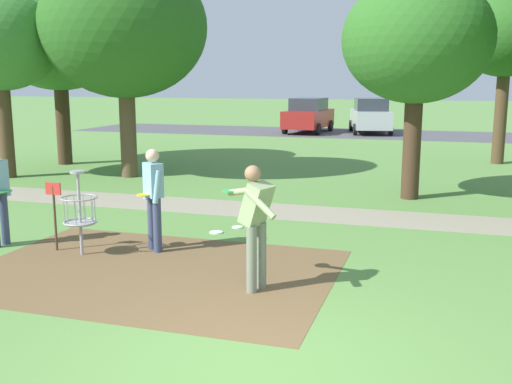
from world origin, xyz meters
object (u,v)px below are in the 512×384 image
Objects in this scene: tree_mid_left at (58,29)px; parked_car_leftmost at (309,115)px; frisbee_near_basket at (237,227)px; tree_mid_right at (124,27)px; disc_golf_basket at (77,209)px; frisbee_by_tee at (216,232)px; tree_near_right at (417,41)px; player_foreground_watching at (255,219)px; tree_near_left at (507,36)px; parked_car_center_left at (370,116)px; player_throwing at (153,194)px.

tree_mid_left is 1.50× the size of parked_car_leftmost.
frisbee_near_basket is 0.03× the size of tree_mid_left.
tree_mid_left is 3.83m from tree_mid_right.
disc_golf_basket is 2.67m from frisbee_by_tee.
tree_near_right is 0.80× the size of tree_mid_left.
player_foreground_watching is at bearing -66.91° from frisbee_near_basket.
tree_mid_right reaches higher than parked_car_leftmost.
tree_near_left is 0.90× the size of tree_mid_right.
tree_near_right is 1.15× the size of parked_car_center_left.
parked_car_leftmost is (-6.21, 17.03, -2.77)m from tree_near_right.
tree_mid_right reaches higher than frisbee_by_tee.
player_foreground_watching is at bearing -12.90° from disc_golf_basket.
player_foreground_watching is at bearing -45.07° from tree_mid_left.
disc_golf_basket is 0.22× the size of tree_mid_right.
tree_near_left is (4.17, 14.30, 3.23)m from player_foreground_watching.
tree_near_left is 1.31× the size of parked_car_leftmost.
disc_golf_basket is 8.72m from tree_mid_right.
frisbee_by_tee is 0.05× the size of tree_near_right.
parked_car_leftmost is (-4.56, 24.20, -0.06)m from player_foreground_watching.
parked_car_leftmost is 3.28m from parked_car_center_left.
parked_car_center_left is at bearing 85.43° from disc_golf_basket.
tree_mid_right is at bearing -96.51° from parked_car_leftmost.
tree_near_right is (4.91, 6.42, 2.94)m from disc_golf_basket.
player_foreground_watching is 0.33× the size of tree_near_right.
disc_golf_basket is at bearing -127.62° from frisbee_near_basket.
player_foreground_watching is 10.82m from tree_mid_right.
player_foreground_watching is at bearing -102.95° from tree_near_right.
frisbee_by_tee is 0.04× the size of tree_mid_left.
player_throwing is 1.79m from frisbee_by_tee.
tree_mid_right is (-10.57, -6.21, 0.04)m from tree_near_left.
tree_mid_right is at bearing 113.16° from disc_golf_basket.
player_foreground_watching reaches higher than frisbee_near_basket.
tree_near_left is 13.61m from parked_car_leftmost.
tree_mid_left is at bearing -119.53° from parked_car_center_left.
tree_near_right reaches higher than player_foreground_watching.
parked_car_center_left is at bearing 89.93° from frisbee_near_basket.
disc_golf_basket is 5.59× the size of frisbee_by_tee.
parked_car_center_left is (8.47, 14.95, -3.51)m from tree_mid_left.
parked_car_leftmost reaches higher than disc_golf_basket.
frisbee_near_basket and frisbee_by_tee have the same top height.
tree_near_right is (3.27, 4.46, 3.68)m from frisbee_by_tee.
frisbee_by_tee is at bearing -90.72° from parked_car_center_left.
frisbee_near_basket is 0.04× the size of tree_near_left.
parked_car_center_left is at bearing 117.71° from tree_near_left.
tree_mid_right is 1.40× the size of parked_car_center_left.
player_throwing reaches higher than frisbee_near_basket.
frisbee_near_basket is (0.80, 1.89, -0.96)m from player_throwing.
tree_near_right reaches higher than disc_golf_basket.
frisbee_by_tee is at bearing -116.53° from tree_near_left.
tree_mid_right is at bearing -27.08° from tree_mid_left.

